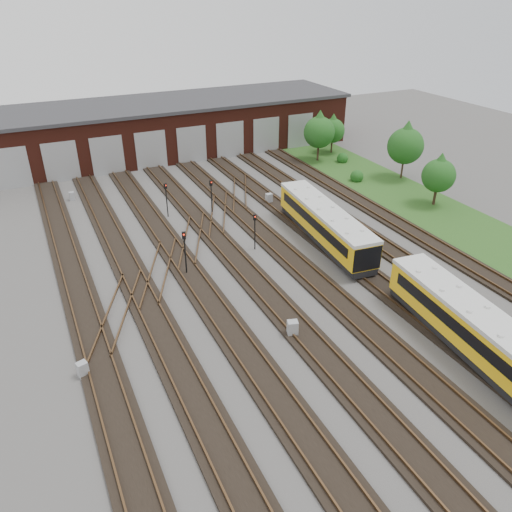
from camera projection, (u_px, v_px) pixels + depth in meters
name	position (u px, v px, depth m)	size (l,w,h in m)	color
ground	(319.00, 316.00, 33.07)	(120.00, 120.00, 0.00)	#44413F
track_network	(312.00, 310.00, 33.42)	(30.40, 70.00, 0.33)	black
maintenance_shed	(153.00, 128.00, 63.12)	(51.00, 12.50, 6.35)	#4B1B12
grass_verge	(432.00, 211.00, 48.13)	(8.00, 55.00, 0.05)	#1C4717
metro_train	(474.00, 329.00, 28.92)	(3.72, 45.66, 2.79)	black
signal_mast_0	(185.00, 248.00, 36.63)	(0.31, 0.30, 3.57)	black
signal_mast_1	(211.00, 193.00, 46.35)	(0.27, 0.26, 3.43)	black
signal_mast_2	(166.00, 196.00, 46.04)	(0.28, 0.27, 3.28)	black
signal_mast_3	(255.00, 227.00, 40.33)	(0.27, 0.25, 3.13)	black
relay_cabinet_0	(83.00, 369.00, 27.79)	(0.56, 0.47, 0.94)	#9C9EA1
relay_cabinet_1	(72.00, 196.00, 50.39)	(0.51, 0.43, 0.86)	#9C9EA1
relay_cabinet_2	(292.00, 329.00, 30.96)	(0.64, 0.54, 1.07)	#9C9EA1
relay_cabinet_3	(269.00, 199.00, 49.59)	(0.61, 0.51, 1.02)	#9C9EA1
relay_cabinet_4	(359.00, 247.00, 40.40)	(0.65, 0.54, 1.08)	#9C9EA1
tree_0	(319.00, 129.00, 59.83)	(3.74, 3.74, 6.20)	#332217
tree_1	(333.00, 128.00, 63.04)	(3.03, 3.03, 5.03)	#332217
tree_2	(406.00, 142.00, 54.18)	(3.93, 3.93, 6.51)	#332217
tree_3	(439.00, 172.00, 47.88)	(3.22, 3.22, 5.33)	#332217
bush_1	(357.00, 175.00, 55.11)	(1.45, 1.45, 1.45)	#174C15
bush_2	(343.00, 157.00, 60.90)	(1.37, 1.37, 1.37)	#174C15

